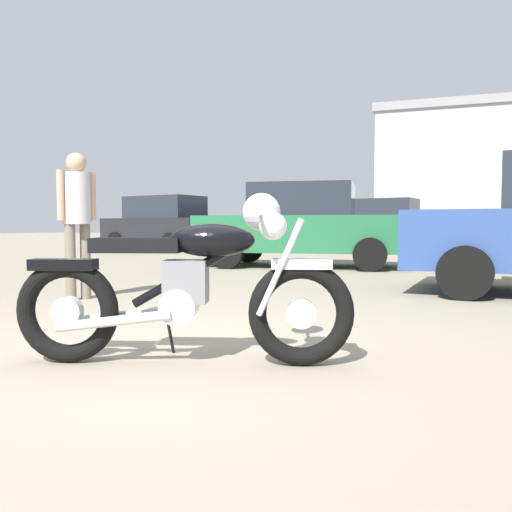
{
  "coord_description": "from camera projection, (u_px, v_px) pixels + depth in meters",
  "views": [
    {
      "loc": [
        1.98,
        -2.91,
        0.86
      ],
      "look_at": [
        0.32,
        0.84,
        0.61
      ],
      "focal_mm": 37.0,
      "sensor_mm": 36.0,
      "label": 1
    }
  ],
  "objects": [
    {
      "name": "vintage_motorcycle",
      "position": [
        192.0,
        284.0,
        3.23
      ],
      "size": [
        1.98,
        0.99,
        1.07
      ],
      "rotation": [
        0.0,
        0.0,
        0.36
      ],
      "color": "black",
      "rests_on": "ground_plane"
    },
    {
      "name": "industrial_building",
      "position": [
        507.0,
        176.0,
        35.69
      ],
      "size": [
        17.16,
        14.89,
        16.76
      ],
      "rotation": [
        0.0,
        0.0,
        0.07
      ],
      "color": "#9EA0A8",
      "rests_on": "ground_plane"
    },
    {
      "name": "red_hatchback_near",
      "position": [
        161.0,
        223.0,
        17.55
      ],
      "size": [
        4.09,
        2.23,
        1.78
      ],
      "rotation": [
        0.0,
        0.0,
        3.0
      ],
      "color": "black",
      "rests_on": "ground_plane"
    },
    {
      "name": "ground_plane",
      "position": [
        161.0,
        353.0,
        3.51
      ],
      "size": [
        80.0,
        80.0,
        0.0
      ],
      "primitive_type": "plane",
      "color": "gray"
    },
    {
      "name": "bystander",
      "position": [
        77.0,
        210.0,
        5.95
      ],
      "size": [
        0.3,
        0.43,
        1.66
      ],
      "rotation": [
        0.0,
        0.0,
        2.77
      ],
      "color": "#706656",
      "rests_on": "ground_plane"
    },
    {
      "name": "silver_sedan_mid",
      "position": [
        303.0,
        225.0,
        10.67
      ],
      "size": [
        4.44,
        2.5,
        1.67
      ],
      "rotation": [
        0.0,
        0.0,
        3.33
      ],
      "color": "black",
      "rests_on": "ground_plane"
    },
    {
      "name": "blue_hatchback_right",
      "position": [
        386.0,
        223.0,
        19.11
      ],
      "size": [
        4.06,
        2.16,
        1.78
      ],
      "rotation": [
        0.0,
        0.0,
        -0.12
      ],
      "color": "black",
      "rests_on": "ground_plane"
    }
  ]
}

